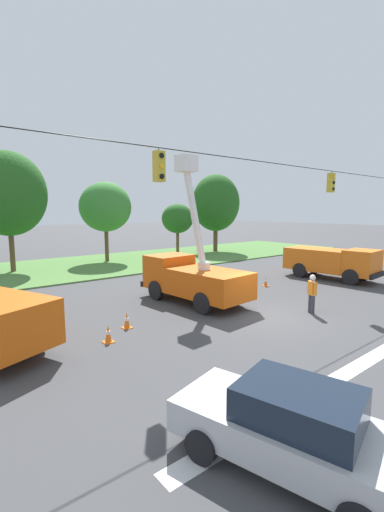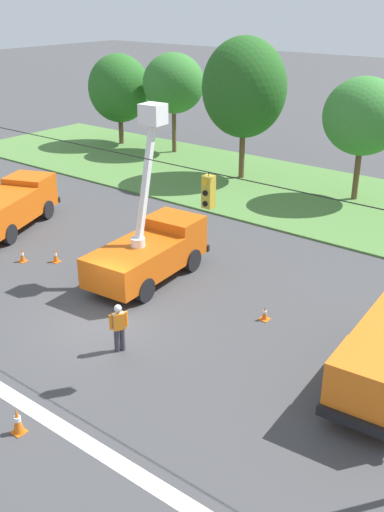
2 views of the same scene
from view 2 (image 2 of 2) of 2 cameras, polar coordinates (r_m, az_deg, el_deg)
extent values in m
plane|color=#424244|center=(22.79, -8.55, -6.11)|extent=(200.00, 200.00, 0.00)
cube|color=#517F3D|center=(36.31, 12.42, 5.30)|extent=(56.00, 12.00, 0.10)
cylinder|color=black|center=(20.34, -9.69, 10.22)|extent=(26.00, 0.03, 0.03)
cylinder|color=black|center=(17.15, 1.60, 7.82)|extent=(0.02, 0.02, 0.10)
cube|color=gold|center=(17.30, 1.58, 6.13)|extent=(0.32, 0.28, 0.96)
cylinder|color=yellow|center=(17.08, 1.27, 7.03)|extent=(0.16, 0.05, 0.16)
cylinder|color=black|center=(17.18, 1.26, 6.01)|extent=(0.16, 0.05, 0.16)
cylinder|color=black|center=(17.28, 1.25, 5.00)|extent=(0.16, 0.05, 0.16)
cylinder|color=brown|center=(49.07, -6.77, 11.79)|extent=(0.38, 0.38, 2.27)
ellipsoid|color=#286623|center=(48.50, -6.96, 15.57)|extent=(5.03, 4.53, 5.19)
cylinder|color=brown|center=(45.96, -1.71, 11.73)|extent=(0.32, 0.32, 3.21)
ellipsoid|color=#33752D|center=(45.34, -1.77, 16.12)|extent=(4.59, 4.37, 4.32)
cylinder|color=brown|center=(39.38, 4.78, 9.83)|extent=(0.36, 0.36, 3.54)
ellipsoid|color=#235B1E|center=(38.60, 4.99, 15.68)|extent=(5.38, 5.08, 6.15)
cylinder|color=brown|center=(36.30, 15.39, 7.38)|extent=(0.34, 0.34, 2.99)
ellipsoid|color=#387F33|center=(35.53, 16.00, 12.67)|extent=(4.54, 4.40, 4.35)
cube|color=#D6560F|center=(24.59, -5.53, -0.63)|extent=(2.72, 4.28, 1.26)
cube|color=#D6560F|center=(26.64, -1.64, 2.01)|extent=(2.43, 1.94, 1.74)
cube|color=#1E2838|center=(26.99, -0.90, 3.02)|extent=(2.02, 0.27, 0.78)
cube|color=black|center=(27.64, -0.49, 1.25)|extent=(2.39, 0.36, 0.30)
cylinder|color=black|center=(27.40, -3.78, 0.64)|extent=(0.36, 1.02, 1.00)
cylinder|color=black|center=(26.23, 0.05, -0.40)|extent=(0.36, 1.02, 1.00)
cylinder|color=black|center=(25.01, -8.48, -1.95)|extent=(0.36, 1.02, 1.00)
cylinder|color=black|center=(23.73, -4.50, -3.23)|extent=(0.36, 1.02, 1.00)
cylinder|color=silver|center=(24.48, -5.18, 1.34)|extent=(0.60, 0.60, 0.36)
cube|color=white|center=(24.17, -4.46, 6.79)|extent=(0.36, 1.50, 4.96)
cube|color=white|center=(24.01, -3.74, 13.34)|extent=(0.96, 0.87, 0.80)
cube|color=orange|center=(17.64, 16.73, -11.73)|extent=(2.33, 1.93, 1.64)
cube|color=#1E2838|center=(16.98, 16.17, -12.01)|extent=(1.95, 0.25, 0.74)
cube|color=black|center=(17.28, 15.42, -15.17)|extent=(2.29, 0.34, 0.30)
cylinder|color=black|center=(18.52, 13.51, -12.53)|extent=(0.36, 1.02, 1.00)
cylinder|color=black|center=(21.31, 16.90, -7.71)|extent=(0.36, 1.02, 1.00)
cube|color=#D6560F|center=(33.79, -15.15, 5.98)|extent=(2.78, 2.60, 1.73)
cube|color=#1E2838|center=(34.25, -14.65, 6.80)|extent=(1.87, 0.83, 0.78)
cube|color=black|center=(34.84, -14.18, 5.38)|extent=(2.22, 1.02, 0.30)
cylinder|color=black|center=(34.41, -16.75, 4.58)|extent=(0.63, 1.03, 1.00)
cylinder|color=black|center=(33.32, -13.63, 4.31)|extent=(0.63, 1.03, 1.00)
cylinder|color=black|center=(30.38, -16.98, 2.01)|extent=(0.63, 1.03, 1.00)
cylinder|color=#383842|center=(20.76, -6.64, -7.86)|extent=(0.18, 0.18, 0.85)
cylinder|color=#383842|center=(20.71, -7.17, -7.97)|extent=(0.18, 0.18, 0.85)
cube|color=orange|center=(20.37, -7.01, -6.18)|extent=(0.40, 0.47, 0.60)
cube|color=silver|center=(20.37, -7.01, -6.18)|extent=(0.27, 0.41, 0.62)
cylinder|color=orange|center=(20.42, -6.29, -5.96)|extent=(0.11, 0.11, 0.55)
cylinder|color=orange|center=(20.29, -7.74, -6.25)|extent=(0.11, 0.11, 0.55)
sphere|color=tan|center=(20.16, -7.07, -5.12)|extent=(0.22, 0.22, 0.22)
sphere|color=white|center=(20.13, -7.08, -4.97)|extent=(0.26, 0.26, 0.26)
cube|color=orange|center=(27.97, -12.82, -0.51)|extent=(0.36, 0.36, 0.03)
cone|color=orange|center=(27.85, -12.88, 0.08)|extent=(0.24, 0.24, 0.60)
cylinder|color=white|center=(27.84, -12.88, 0.14)|extent=(0.15, 0.15, 0.11)
cube|color=orange|center=(18.10, -16.13, -15.80)|extent=(0.36, 0.36, 0.03)
cone|color=orange|center=(17.85, -16.28, -14.77)|extent=(0.32, 0.32, 0.79)
cylinder|color=white|center=(17.82, -16.30, -14.67)|extent=(0.20, 0.20, 0.14)
cube|color=orange|center=(28.38, -15.80, -0.48)|extent=(0.36, 0.36, 0.03)
cone|color=orange|center=(28.26, -15.87, 0.11)|extent=(0.24, 0.24, 0.60)
cylinder|color=white|center=(28.25, -15.88, 0.16)|extent=(0.15, 0.15, 0.11)
cube|color=orange|center=(22.77, 6.92, -5.99)|extent=(0.36, 0.36, 0.03)
cone|color=orange|center=(22.62, 6.95, -5.36)|extent=(0.22, 0.22, 0.55)
cylinder|color=white|center=(22.61, 6.96, -5.30)|extent=(0.14, 0.14, 0.10)
camera|label=1|loc=(27.52, -41.93, 3.71)|focal=24.00mm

